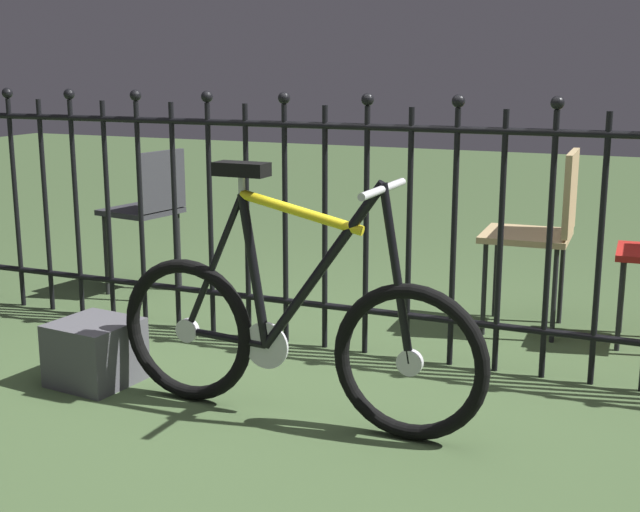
{
  "coord_description": "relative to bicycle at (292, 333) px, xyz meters",
  "views": [
    {
      "loc": [
        1.35,
        -2.86,
        1.3
      ],
      "look_at": [
        0.03,
        0.2,
        0.55
      ],
      "focal_mm": 48.51,
      "sensor_mm": 36.0,
      "label": 1
    }
  ],
  "objects": [
    {
      "name": "chair_charcoal",
      "position": [
        -1.49,
        1.28,
        0.19
      ],
      "size": [
        0.42,
        0.42,
        0.82
      ],
      "color": "black",
      "rests_on": "ground"
    },
    {
      "name": "display_crate",
      "position": [
        -0.9,
        0.01,
        -0.2
      ],
      "size": [
        0.34,
        0.34,
        0.26
      ],
      "primitive_type": "cube",
      "rotation": [
        0.0,
        0.0,
        -0.11
      ],
      "color": "#4C4C51",
      "rests_on": "ground"
    },
    {
      "name": "ground_plane",
      "position": [
        -0.06,
        0.12,
        -0.33
      ],
      "size": [
        20.0,
        20.0,
        0.0
      ],
      "primitive_type": "plane",
      "color": "#3F5531"
    },
    {
      "name": "bicycle",
      "position": [
        0.0,
        0.0,
        0.0
      ],
      "size": [
        1.47,
        0.4,
        0.95
      ],
      "color": "black",
      "rests_on": "ground"
    },
    {
      "name": "chair_tan",
      "position": [
        0.66,
        1.46,
        0.21
      ],
      "size": [
        0.43,
        0.43,
        0.89
      ],
      "color": "black",
      "rests_on": "ground"
    },
    {
      "name": "iron_fence",
      "position": [
        -0.13,
        0.8,
        0.29
      ],
      "size": [
        4.75,
        0.07,
        1.23
      ],
      "color": "black",
      "rests_on": "ground"
    }
  ]
}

